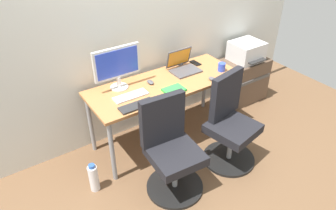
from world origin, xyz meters
name	(u,v)px	position (x,y,z in m)	size (l,w,h in m)	color
ground_plane	(166,137)	(0.00, 0.00, 0.00)	(5.28, 5.28, 0.00)	brown
back_wall	(144,18)	(0.00, 0.39, 1.30)	(4.40, 0.04, 2.60)	silver
desk	(165,88)	(0.00, 0.00, 0.66)	(1.63, 0.62, 0.73)	#B77542
office_chair_left	(171,151)	(-0.35, -0.62, 0.42)	(0.54, 0.54, 0.94)	black
office_chair_right	(229,124)	(0.36, -0.62, 0.42)	(0.54, 0.54, 0.94)	black
side_cabinet	(242,80)	(1.31, 0.13, 0.29)	(0.60, 0.42, 0.58)	brown
printer	(246,51)	(1.31, 0.13, 0.70)	(0.38, 0.40, 0.24)	silver
water_bottle_on_floor	(94,178)	(-0.98, -0.27, 0.15)	(0.09, 0.09, 0.31)	white
desktop_monitor	(117,65)	(-0.44, 0.17, 0.98)	(0.48, 0.18, 0.43)	silver
open_laptop	(183,66)	(0.31, 0.12, 0.78)	(0.31, 0.27, 0.22)	#4C4C51
keyboard_by_monitor	(137,106)	(-0.46, -0.23, 0.73)	(0.34, 0.12, 0.02)	#2D2D2D
keyboard_by_laptop	(131,96)	(-0.43, -0.05, 0.73)	(0.34, 0.12, 0.02)	silver
mouse_by_monitor	(150,82)	(-0.14, 0.07, 0.74)	(0.06, 0.10, 0.03)	#515156
mouse_by_laptop	(212,79)	(0.43, -0.24, 0.74)	(0.06, 0.10, 0.03)	#515156
coffee_mug	(222,67)	(0.65, -0.13, 0.77)	(0.08, 0.08, 0.09)	blue
pen_cup	(180,60)	(0.37, 0.25, 0.78)	(0.07, 0.07, 0.10)	slate
phone_near_laptop	(195,63)	(0.53, 0.18, 0.73)	(0.07, 0.14, 0.01)	black
notebook	(174,90)	(-0.02, -0.19, 0.74)	(0.21, 0.15, 0.03)	green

